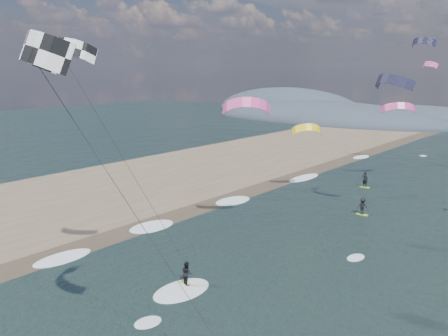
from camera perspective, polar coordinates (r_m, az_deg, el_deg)
The scene contains 8 objects.
sand_strip at distance 50.91m, azimuth -22.19°, elevation -4.79°, with size 26.00×240.00×0.00m, color brown.
wet_sand_strip at distance 41.20m, azimuth -13.93°, elevation -8.06°, with size 3.00×240.00×0.00m, color #382D23.
coastal_hills at distance 137.59m, azimuth 10.97°, elevation 5.73°, with size 80.00×41.00×15.00m.
kitesurfer_near_a at distance 19.15m, azimuth -16.59°, elevation 3.74°, with size 7.62×8.92×15.34m.
kitesurfer_near_b at distance 28.72m, azimuth -13.58°, elevation 3.72°, with size 6.89×8.60×15.60m.
far_kitesurfers at distance 51.78m, azimuth 18.44°, elevation -3.30°, with size 11.84×11.17×1.82m.
bg_kite_field at distance 68.13m, azimuth 22.48°, elevation 8.06°, with size 15.62×78.21×10.59m.
shoreline_surf at distance 43.20m, azimuth -7.91°, elevation -6.89°, with size 2.40×79.40×0.11m.
Camera 1 is at (19.26, -13.12, 13.65)m, focal length 40.00 mm.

